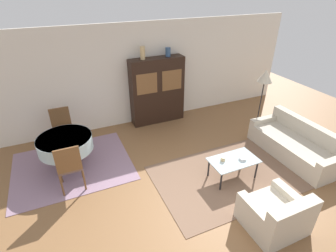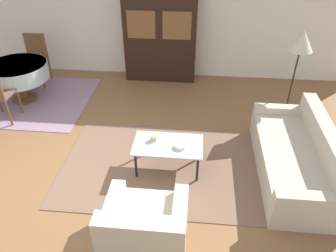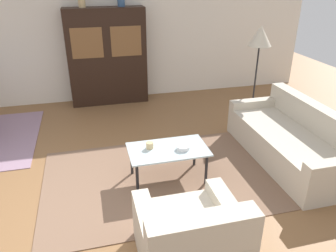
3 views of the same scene
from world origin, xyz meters
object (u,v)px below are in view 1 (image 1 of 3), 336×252
Objects in this scene: dining_chair_far at (62,127)px; couch at (296,145)px; dining_chair_near at (69,165)px; floor_lamp at (265,78)px; cup at (223,159)px; coffee_table at (233,162)px; dining_table at (65,144)px; bowl at (243,158)px; vase_tall at (143,53)px; vase_short at (168,52)px; display_cabinet at (157,91)px; armchair at (276,215)px.

couch is at bearing 153.05° from dining_chair_far.
dining_chair_near is 5.06m from floor_lamp.
dining_chair_near is 11.12× the size of cup.
coffee_table is 3.49m from dining_table.
coffee_table is at bearing -29.92° from dining_table.
couch is 1.82m from coffee_table.
bowl is (3.20, -1.80, -0.13)m from dining_table.
coffee_table is at bearing -74.47° from vase_tall.
couch is 1.29× the size of floor_lamp.
vase_short is (2.89, 2.00, 1.35)m from dining_chair_near.
floor_lamp is 7.04× the size of vase_short.
vase_short is (-2.07, 1.43, 0.55)m from floor_lamp.
floor_lamp is at bearing 168.62° from dining_chair_far.
display_cabinet reaches higher than dining_chair_near.
display_cabinet is 1.79× the size of dining_chair_near.
vase_short reaches higher than floor_lamp.
dining_chair_far is at bearing 140.14° from coffee_table.
armchair is at bearing -38.17° from dining_chair_near.
cup reaches higher than coffee_table.
coffee_table is at bearing 162.03° from bowl.
vase_tall reaches higher than dining_chair_far.
vase_tall is (-2.63, 2.89, 1.71)m from couch.
dining_table is 3.47× the size of vase_tall.
dining_chair_near is at bearing 141.83° from armchair.
floor_lamp reaches higher than bowl.
display_cabinet is 3.11m from bowl.
coffee_table is 0.96× the size of dining_chair_near.
vase_tall is 0.70m from vase_short.
cup is at bearing -30.75° from dining_table.
bowl is at bearing 76.65° from armchair.
dining_chair_far reaches higher than armchair.
coffee_table is at bearing 92.08° from couch.
display_cabinet is at bearing 149.16° from floor_lamp.
dining_chair_near is at bearing 162.47° from coffee_table.
vase_short reaches higher than dining_chair_far.
cup is 0.58× the size of bowl.
vase_tall is at bearing 28.97° from dining_table.
coffee_table is at bearing 84.60° from armchair.
cup is (-2.03, 0.00, 0.20)m from couch.
dining_chair_near is 1.57m from dining_chair_far.
display_cabinet reaches higher than bowl.
vase_short is at bearing 90.02° from armchair.
vase_tall is at bearing 42.33° from couch.
armchair is 3.95× the size of vase_short.
floor_lamp is at bearing 41.68° from bowl.
bowl is (0.63, -3.01, -0.45)m from display_cabinet.
vase_short is (-0.13, 2.96, 1.54)m from coffee_table.
display_cabinet reaches higher than dining_chair_far.
armchair reaches higher than bowl.
couch is at bearing 4.29° from bowl.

